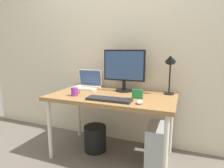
{
  "coord_description": "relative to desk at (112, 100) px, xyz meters",
  "views": [
    {
      "loc": [
        0.72,
        -1.84,
        1.19
      ],
      "look_at": [
        0.0,
        0.0,
        0.82
      ],
      "focal_mm": 30.15,
      "sensor_mm": 36.0,
      "label": 1
    }
  ],
  "objects": [
    {
      "name": "ground_plane",
      "position": [
        0.0,
        0.0,
        -0.64
      ],
      "size": [
        6.0,
        6.0,
        0.0
      ],
      "primitive_type": "plane",
      "color": "#665B51"
    },
    {
      "name": "back_wall",
      "position": [
        0.0,
        0.42,
        0.66
      ],
      "size": [
        4.4,
        0.04,
        2.6
      ],
      "primitive_type": "cube",
      "color": "beige",
      "rests_on": "ground_plane"
    },
    {
      "name": "desk",
      "position": [
        0.0,
        0.0,
        0.0
      ],
      "size": [
        1.34,
        0.72,
        0.7
      ],
      "color": "olive",
      "rests_on": "ground_plane"
    },
    {
      "name": "monitor",
      "position": [
        0.06,
        0.23,
        0.33
      ],
      "size": [
        0.49,
        0.2,
        0.48
      ],
      "color": "black",
      "rests_on": "desk"
    },
    {
      "name": "laptop",
      "position": [
        -0.43,
        0.25,
        0.12
      ],
      "size": [
        0.32,
        0.26,
        0.23
      ],
      "color": "silver",
      "rests_on": "desk"
    },
    {
      "name": "desk_lamp",
      "position": [
        0.57,
        0.23,
        0.38
      ],
      "size": [
        0.11,
        0.16,
        0.45
      ],
      "color": "black",
      "rests_on": "desk"
    },
    {
      "name": "keyboard",
      "position": [
        0.06,
        -0.22,
        0.07
      ],
      "size": [
        0.44,
        0.14,
        0.02
      ],
      "primitive_type": "cube",
      "color": "#232328",
      "rests_on": "desk"
    },
    {
      "name": "mouse",
      "position": [
        0.36,
        -0.22,
        0.08
      ],
      "size": [
        0.06,
        0.09,
        0.03
      ],
      "primitive_type": "ellipsoid",
      "color": "silver",
      "rests_on": "desk"
    },
    {
      "name": "coffee_mug",
      "position": [
        -0.35,
        -0.18,
        0.11
      ],
      "size": [
        0.11,
        0.07,
        0.09
      ],
      "color": "purple",
      "rests_on": "desk"
    },
    {
      "name": "photo_frame",
      "position": [
        0.29,
        -0.05,
        0.11
      ],
      "size": [
        0.11,
        0.02,
        0.09
      ],
      "primitive_type": "cube",
      "rotation": [
        0.08,
        0.0,
        0.0
      ],
      "color": "#268C4C",
      "rests_on": "desk"
    },
    {
      "name": "computer_tower",
      "position": [
        0.49,
        0.02,
        -0.43
      ],
      "size": [
        0.18,
        0.36,
        0.42
      ],
      "primitive_type": "cube",
      "color": "#B2B2B7",
      "rests_on": "ground_plane"
    },
    {
      "name": "wastebasket",
      "position": [
        -0.22,
        0.02,
        -0.49
      ],
      "size": [
        0.26,
        0.26,
        0.3
      ],
      "primitive_type": "cylinder",
      "color": "black",
      "rests_on": "ground_plane"
    }
  ]
}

